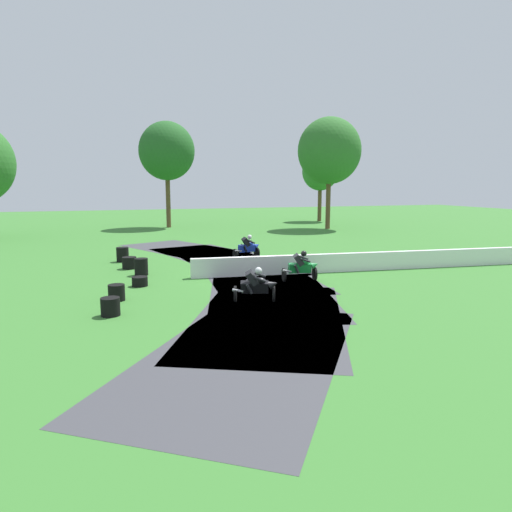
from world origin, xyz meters
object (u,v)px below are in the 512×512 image
object	(u,v)px
motorcycle_chase_green	(302,266)
motorcycle_trailing_blue	(248,247)
tire_stack_extra_a	(129,263)
tire_stack_near	(110,307)
tire_stack_mid_b	(140,281)
tire_stack_mid_a	(117,293)
tire_stack_far	(141,267)
tire_stack_extra_b	(123,254)
motorcycle_lead_black	(257,285)

from	to	relation	value
motorcycle_chase_green	motorcycle_trailing_blue	distance (m)	6.86
motorcycle_chase_green	tire_stack_extra_a	world-z (taller)	motorcycle_chase_green
tire_stack_near	motorcycle_chase_green	bearing A→B (deg)	20.60
motorcycle_chase_green	tire_stack_near	bearing A→B (deg)	-159.40
motorcycle_trailing_blue	tire_stack_mid_b	bearing A→B (deg)	-139.22
tire_stack_near	tire_stack_extra_a	size ratio (longest dim) A/B	0.87
motorcycle_trailing_blue	tire_stack_mid_a	xyz separation A→B (m)	(-7.56, -7.91, -0.36)
tire_stack_far	tire_stack_extra_b	xyz separation A→B (m)	(-0.64, 4.31, 0.00)
motorcycle_chase_green	tire_stack_extra_a	distance (m)	8.97
motorcycle_chase_green	tire_stack_extra_a	bearing A→B (deg)	141.63
motorcycle_lead_black	tire_stack_near	world-z (taller)	motorcycle_lead_black
motorcycle_lead_black	tire_stack_near	xyz separation A→B (m)	(-5.06, -0.10, -0.34)
tire_stack_mid_b	motorcycle_lead_black	bearing A→B (deg)	-47.82
tire_stack_mid_a	tire_stack_extra_a	world-z (taller)	same
motorcycle_chase_green	tire_stack_near	size ratio (longest dim) A/B	2.76
motorcycle_chase_green	tire_stack_extra_b	size ratio (longest dim) A/B	2.13
motorcycle_chase_green	motorcycle_trailing_blue	size ratio (longest dim) A/B	1.01
tire_stack_far	tire_stack_extra_a	xyz separation A→B (m)	(-0.43, 1.94, -0.10)
tire_stack_near	tire_stack_extra_b	xyz separation A→B (m)	(0.90, 10.99, 0.10)
tire_stack_near	tire_stack_far	xyz separation A→B (m)	(1.55, 6.69, 0.10)
motorcycle_chase_green	tire_stack_far	world-z (taller)	motorcycle_chase_green
motorcycle_lead_black	tire_stack_extra_b	size ratio (longest dim) A/B	2.10
motorcycle_chase_green	tire_stack_extra_b	bearing A→B (deg)	132.39
motorcycle_chase_green	tire_stack_far	bearing A→B (deg)	151.23
motorcycle_lead_black	tire_stack_extra_b	world-z (taller)	motorcycle_lead_black
motorcycle_lead_black	tire_stack_near	bearing A→B (deg)	-178.89
motorcycle_trailing_blue	tire_stack_near	size ratio (longest dim) A/B	2.75
tire_stack_extra_a	motorcycle_trailing_blue	bearing A→B (deg)	10.90
tire_stack_mid_a	tire_stack_mid_b	distance (m)	2.48
tire_stack_mid_a	tire_stack_mid_b	bearing A→B (deg)	65.78
motorcycle_lead_black	tire_stack_mid_b	world-z (taller)	motorcycle_lead_black
motorcycle_lead_black	motorcycle_chase_green	xyz separation A→B (m)	(3.09, 2.96, 0.02)
tire_stack_far	tire_stack_near	bearing A→B (deg)	-103.02
tire_stack_mid_a	tire_stack_far	bearing A→B (deg)	74.66
tire_stack_far	tire_stack_extra_b	bearing A→B (deg)	98.48
motorcycle_trailing_blue	tire_stack_extra_b	world-z (taller)	motorcycle_trailing_blue
tire_stack_extra_b	motorcycle_chase_green	bearing A→B (deg)	-47.61
motorcycle_trailing_blue	tire_stack_near	world-z (taller)	motorcycle_trailing_blue
motorcycle_lead_black	tire_stack_far	world-z (taller)	motorcycle_lead_black
motorcycle_lead_black	motorcycle_trailing_blue	size ratio (longest dim) A/B	0.99
motorcycle_trailing_blue	tire_stack_extra_b	xyz separation A→B (m)	(-6.92, 1.08, -0.26)
tire_stack_extra_a	tire_stack_extra_b	bearing A→B (deg)	95.16
tire_stack_extra_a	tire_stack_mid_a	bearing A→B (deg)	-97.36
motorcycle_trailing_blue	tire_stack_extra_b	bearing A→B (deg)	171.15
tire_stack_mid_a	motorcycle_chase_green	bearing A→B (deg)	7.60
motorcycle_lead_black	tire_stack_mid_b	bearing A→B (deg)	132.18
tire_stack_mid_a	tire_stack_extra_a	distance (m)	6.67
tire_stack_extra_a	tire_stack_extra_b	distance (m)	2.38
motorcycle_trailing_blue	motorcycle_chase_green	bearing A→B (deg)	-87.34
tire_stack_far	motorcycle_trailing_blue	bearing A→B (deg)	27.22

